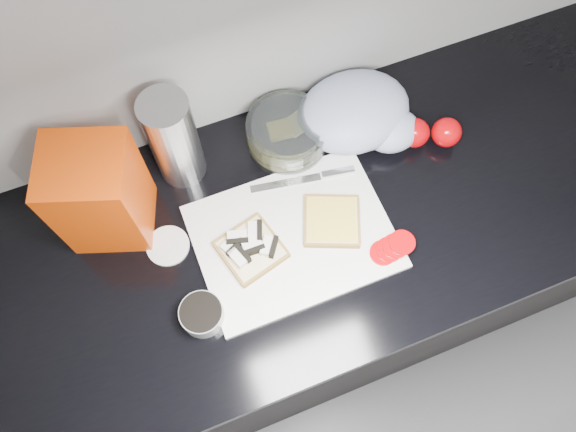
% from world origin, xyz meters
% --- Properties ---
extents(base_cabinet, '(3.50, 0.60, 0.86)m').
position_xyz_m(base_cabinet, '(0.00, 1.20, 0.43)').
color(base_cabinet, black).
rests_on(base_cabinet, ground).
extents(countertop, '(3.50, 0.64, 0.04)m').
position_xyz_m(countertop, '(0.00, 1.20, 0.88)').
color(countertop, black).
rests_on(countertop, base_cabinet).
extents(cutting_board, '(0.40, 0.30, 0.01)m').
position_xyz_m(cutting_board, '(-0.01, 1.17, 0.91)').
color(cutting_board, white).
rests_on(cutting_board, countertop).
extents(bread_left, '(0.15, 0.15, 0.04)m').
position_xyz_m(bread_left, '(-0.10, 1.17, 0.92)').
color(bread_left, beige).
rests_on(bread_left, cutting_board).
extents(bread_right, '(0.16, 0.16, 0.02)m').
position_xyz_m(bread_right, '(0.07, 1.17, 0.92)').
color(bread_right, beige).
rests_on(bread_right, cutting_board).
extents(tomato_slices, '(0.11, 0.08, 0.02)m').
position_xyz_m(tomato_slices, '(0.16, 1.07, 0.92)').
color(tomato_slices, '#B60408').
rests_on(tomato_slices, cutting_board).
extents(knife, '(0.23, 0.05, 0.01)m').
position_xyz_m(knife, '(0.08, 1.28, 0.92)').
color(knife, '#B8B8BC').
rests_on(knife, cutting_board).
extents(seed_tub, '(0.09, 0.09, 0.04)m').
position_xyz_m(seed_tub, '(-0.24, 1.08, 0.92)').
color(seed_tub, gray).
rests_on(seed_tub, countertop).
extents(tub_lid, '(0.10, 0.10, 0.01)m').
position_xyz_m(tub_lid, '(-0.26, 1.25, 0.90)').
color(tub_lid, silver).
rests_on(tub_lid, countertop).
extents(glass_bowl, '(0.18, 0.18, 0.07)m').
position_xyz_m(glass_bowl, '(0.06, 1.39, 0.94)').
color(glass_bowl, silver).
rests_on(glass_bowl, countertop).
extents(bread_bag, '(0.20, 0.19, 0.25)m').
position_xyz_m(bread_bag, '(-0.34, 1.34, 1.02)').
color(bread_bag, '#CA4803').
rests_on(bread_bag, countertop).
extents(steel_canister, '(0.10, 0.10, 0.24)m').
position_xyz_m(steel_canister, '(-0.17, 1.41, 1.02)').
color(steel_canister, silver).
rests_on(steel_canister, countertop).
extents(grocery_bag, '(0.26, 0.23, 0.11)m').
position_xyz_m(grocery_bag, '(0.22, 1.37, 0.95)').
color(grocery_bag, '#A5B1CB').
rests_on(grocery_bag, countertop).
extents(whole_tomatoes, '(0.13, 0.09, 0.07)m').
position_xyz_m(whole_tomatoes, '(0.36, 1.28, 0.93)').
color(whole_tomatoes, '#B60408').
rests_on(whole_tomatoes, countertop).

